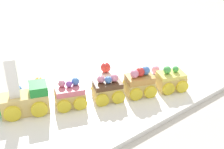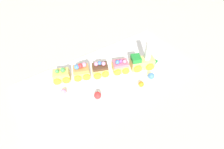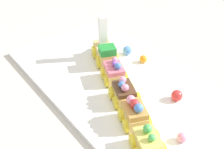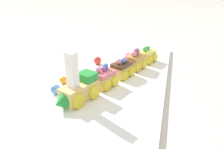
% 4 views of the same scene
% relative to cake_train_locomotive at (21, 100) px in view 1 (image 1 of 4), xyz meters
% --- Properties ---
extents(ground_plane, '(10.00, 10.00, 0.00)m').
position_rel_cake_train_locomotive_xyz_m(ground_plane, '(-0.15, 0.05, -0.04)').
color(ground_plane, beige).
extents(display_board, '(0.72, 0.33, 0.01)m').
position_rel_cake_train_locomotive_xyz_m(display_board, '(-0.15, 0.05, -0.04)').
color(display_board, white).
rests_on(display_board, ground_plane).
extents(cake_train_locomotive, '(0.13, 0.09, 0.13)m').
position_rel_cake_train_locomotive_xyz_m(cake_train_locomotive, '(0.00, 0.00, 0.00)').
color(cake_train_locomotive, '#E5C675').
rests_on(cake_train_locomotive, display_board).
extents(cake_car_strawberry, '(0.08, 0.08, 0.06)m').
position_rel_cake_train_locomotive_xyz_m(cake_car_strawberry, '(-0.10, 0.04, -0.01)').
color(cake_car_strawberry, '#E5C675').
rests_on(cake_car_strawberry, display_board).
extents(cake_car_chocolate, '(0.08, 0.08, 0.06)m').
position_rel_cake_train_locomotive_xyz_m(cake_car_chocolate, '(-0.18, 0.07, -0.01)').
color(cake_car_chocolate, '#E5C675').
rests_on(cake_car_chocolate, display_board).
extents(cake_car_caramel, '(0.08, 0.08, 0.07)m').
position_rel_cake_train_locomotive_xyz_m(cake_car_caramel, '(-0.25, 0.10, -0.01)').
color(cake_car_caramel, '#E5C675').
rests_on(cake_car_caramel, display_board).
extents(cake_car_lemon, '(0.08, 0.08, 0.06)m').
position_rel_cake_train_locomotive_xyz_m(cake_car_lemon, '(-0.33, 0.13, -0.01)').
color(cake_car_lemon, '#E5C675').
rests_on(cake_car_lemon, display_board).
extents(gumball_red, '(0.03, 0.03, 0.03)m').
position_rel_cake_train_locomotive_xyz_m(gumball_red, '(-0.25, -0.04, -0.02)').
color(gumball_red, red).
rests_on(gumball_red, display_board).
extents(gumball_pink, '(0.02, 0.02, 0.02)m').
position_rel_cake_train_locomotive_xyz_m(gumball_pink, '(-0.36, 0.05, -0.02)').
color(gumball_pink, pink).
rests_on(gumball_pink, display_board).
extents(gumball_blue, '(0.03, 0.03, 0.03)m').
position_rel_cake_train_locomotive_xyz_m(gumball_blue, '(-0.02, -0.07, -0.02)').
color(gumball_blue, '#4C84E0').
rests_on(gumball_blue, display_board).
extents(gumball_orange, '(0.02, 0.02, 0.02)m').
position_rel_cake_train_locomotive_xyz_m(gumball_orange, '(-0.08, -0.08, -0.02)').
color(gumball_orange, orange).
rests_on(gumball_orange, display_board).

